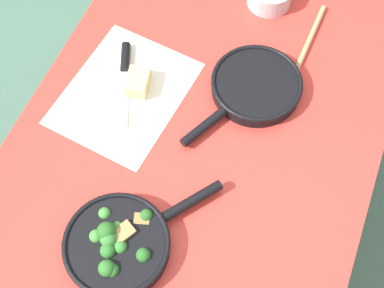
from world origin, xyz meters
TOP-DOWN VIEW (x-y plane):
  - ground_plane at (0.00, 0.00)m, footprint 14.00×14.00m
  - dining_table_red at (0.00, 0.00)m, footprint 1.32×0.88m
  - skillet_broccoli at (-0.29, 0.06)m, footprint 0.35×0.29m
  - skillet_eggs at (0.21, -0.09)m, footprint 0.35×0.24m
  - wooden_spoon at (0.32, -0.17)m, footprint 0.37×0.04m
  - parchment_sheet at (0.08, 0.22)m, footprint 0.39×0.32m
  - grater_knife at (0.14, 0.24)m, footprint 0.25×0.12m
  - cheese_block at (0.11, 0.19)m, footprint 0.08×0.07m

SIDE VIEW (x-z plane):
  - ground_plane at x=0.00m, z-range 0.00..0.00m
  - dining_table_red at x=0.00m, z-range 0.29..1.03m
  - parchment_sheet at x=0.08m, z-range 0.74..0.74m
  - wooden_spoon at x=0.32m, z-range 0.73..0.75m
  - grater_knife at x=0.14m, z-range 0.73..0.76m
  - cheese_block at x=0.11m, z-range 0.74..0.78m
  - skillet_eggs at x=0.21m, z-range 0.74..0.78m
  - skillet_broccoli at x=-0.29m, z-range 0.73..0.80m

